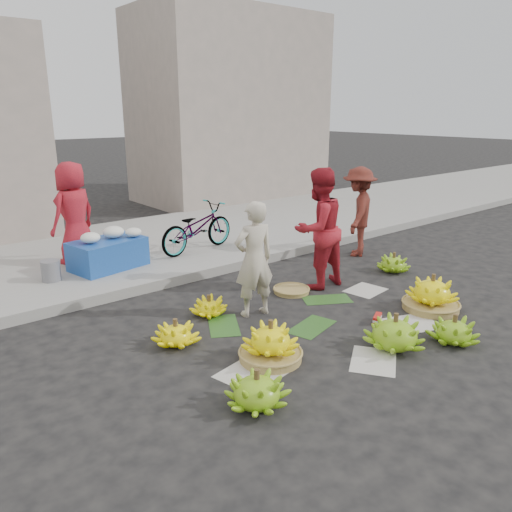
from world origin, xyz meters
TOP-DOWN VIEW (x-y plane):
  - ground at (0.00, 0.00)m, footprint 80.00×80.00m
  - curb at (0.00, 2.20)m, footprint 40.00×0.25m
  - sidewalk at (0.00, 4.30)m, footprint 40.00×4.00m
  - building_right at (4.50, 7.70)m, footprint 5.00×3.00m
  - newspaper_scatter at (0.00, -0.80)m, footprint 3.20×1.80m
  - banana_leaves at (-0.10, 0.20)m, footprint 2.00×1.00m
  - banana_bunch_0 at (-1.02, -0.50)m, footprint 0.72×0.72m
  - banana_bunch_1 at (-1.66, -1.07)m, footprint 0.57×0.57m
  - banana_bunch_2 at (0.20, -1.16)m, footprint 0.82×0.82m
  - banana_bunch_3 at (0.83, -1.49)m, footprint 0.66×0.66m
  - banana_bunch_4 at (1.50, -0.79)m, footprint 0.73×0.73m
  - banana_bunch_5 at (2.42, 0.47)m, footprint 0.61×0.61m
  - banana_bunch_6 at (-1.60, 0.42)m, footprint 0.54×0.54m
  - banana_bunch_7 at (-0.86, 0.88)m, footprint 0.54×0.54m
  - basket_spare at (0.51, 0.81)m, footprint 0.59×0.59m
  - incense_stack at (0.62, -0.61)m, footprint 0.23×0.17m
  - vendor_cream at (-0.39, 0.54)m, footprint 0.59×0.44m
  - vendor_red at (0.98, 0.78)m, footprint 0.85×0.66m
  - man_striped at (2.72, 1.49)m, footprint 1.17×1.05m
  - flower_table at (-1.17, 3.19)m, footprint 1.19×0.87m
  - grey_bucket at (-2.08, 3.14)m, footprint 0.27×0.27m
  - flower_vendor at (-1.45, 3.77)m, footprint 0.93×0.79m
  - bicycle at (0.44, 3.15)m, footprint 0.81×1.64m

SIDE VIEW (x-z plane):
  - ground at x=0.00m, z-range 0.00..0.00m
  - newspaper_scatter at x=0.00m, z-range 0.00..0.01m
  - banana_leaves at x=-0.10m, z-range 0.00..0.01m
  - basket_spare at x=0.51m, z-range 0.00..0.06m
  - incense_stack at x=0.62m, z-range 0.01..0.10m
  - sidewalk at x=0.00m, z-range 0.00..0.12m
  - curb at x=0.00m, z-range 0.00..0.15m
  - banana_bunch_7 at x=-0.86m, z-range -0.02..0.25m
  - banana_bunch_6 at x=-1.60m, z-range -0.02..0.29m
  - banana_bunch_5 at x=2.42m, z-range -0.02..0.30m
  - banana_bunch_3 at x=0.83m, z-range -0.02..0.31m
  - banana_bunch_1 at x=-1.66m, z-range -0.02..0.34m
  - banana_bunch_2 at x=0.20m, z-range -0.02..0.39m
  - banana_bunch_0 at x=-1.02m, z-range -0.03..0.42m
  - banana_bunch_4 at x=1.50m, z-range -0.03..0.45m
  - grey_bucket at x=-2.08m, z-range 0.12..0.42m
  - flower_table at x=-1.17m, z-range 0.06..0.69m
  - bicycle at x=0.44m, z-range 0.12..0.95m
  - vendor_cream at x=-0.39m, z-range 0.00..1.46m
  - man_striped at x=2.72m, z-range 0.00..1.57m
  - vendor_red at x=0.98m, z-range 0.00..1.74m
  - flower_vendor at x=-1.45m, z-range 0.12..1.74m
  - building_right at x=4.50m, z-range 0.00..5.00m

